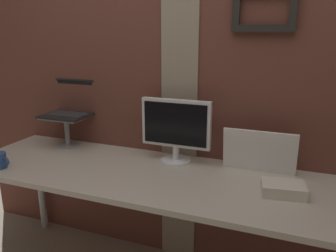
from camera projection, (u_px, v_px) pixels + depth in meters
name	position (u px, v px, depth m)	size (l,w,h in m)	color
brick_wall_back	(181.00, 71.00, 2.05)	(3.14, 0.16, 2.50)	brown
desk	(161.00, 185.00, 1.84)	(2.34, 0.68, 0.73)	beige
monitor	(176.00, 127.00, 1.96)	(0.42, 0.18, 0.38)	white
laptop_stand	(67.00, 126.00, 2.25)	(0.28, 0.22, 0.21)	gray
laptop	(72.00, 105.00, 2.28)	(0.30, 0.30, 0.24)	black
whiteboard_panel	(259.00, 151.00, 1.84)	(0.39, 0.02, 0.24)	white
paper_clutter_stack	(283.00, 189.00, 1.60)	(0.20, 0.14, 0.06)	silver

